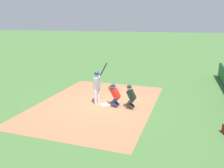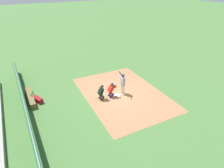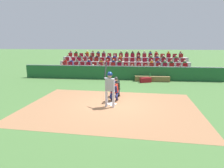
{
  "view_description": "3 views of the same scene",
  "coord_description": "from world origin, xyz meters",
  "px_view_note": "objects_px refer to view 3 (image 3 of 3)",
  "views": [
    {
      "loc": [
        -11.63,
        -3.73,
        4.49
      ],
      "look_at": [
        -0.04,
        -0.4,
        1.22
      ],
      "focal_mm": 38.08,
      "sensor_mm": 36.0,
      "label": 1
    },
    {
      "loc": [
        11.28,
        -6.8,
        8.3
      ],
      "look_at": [
        -0.1,
        -0.46,
        1.12
      ],
      "focal_mm": 29.98,
      "sensor_mm": 36.0,
      "label": 2
    },
    {
      "loc": [
        -1.12,
        9.56,
        3.25
      ],
      "look_at": [
        0.1,
        -1.05,
        0.88
      ],
      "focal_mm": 30.05,
      "sensor_mm": 36.0,
      "label": 3
    }
  ],
  "objects_px": {
    "home_plate_marker": "(112,104)",
    "dugout_bench": "(152,79)",
    "water_bottle_on_bench": "(150,75)",
    "catcher_crouching": "(114,89)",
    "equipment_duffel_bag": "(146,80)",
    "home_plate_umpire": "(116,86)",
    "batter_at_plate": "(110,85)"
  },
  "relations": [
    {
      "from": "home_plate_marker",
      "to": "dugout_bench",
      "type": "height_order",
      "value": "dugout_bench"
    },
    {
      "from": "home_plate_marker",
      "to": "dugout_bench",
      "type": "relative_size",
      "value": 0.15
    },
    {
      "from": "water_bottle_on_bench",
      "to": "home_plate_marker",
      "type": "bearing_deg",
      "value": 68.16
    },
    {
      "from": "catcher_crouching",
      "to": "equipment_duffel_bag",
      "type": "relative_size",
      "value": 1.37
    },
    {
      "from": "water_bottle_on_bench",
      "to": "equipment_duffel_bag",
      "type": "xyz_separation_m",
      "value": [
        0.37,
        0.38,
        -0.37
      ]
    },
    {
      "from": "home_plate_marker",
      "to": "home_plate_umpire",
      "type": "height_order",
      "value": "home_plate_umpire"
    },
    {
      "from": "batter_at_plate",
      "to": "catcher_crouching",
      "type": "distance_m",
      "value": 1.11
    },
    {
      "from": "home_plate_umpire",
      "to": "equipment_duffel_bag",
      "type": "relative_size",
      "value": 1.4
    },
    {
      "from": "equipment_duffel_bag",
      "to": "home_plate_umpire",
      "type": "bearing_deg",
      "value": 43.85
    },
    {
      "from": "home_plate_marker",
      "to": "batter_at_plate",
      "type": "bearing_deg",
      "value": 84.68
    },
    {
      "from": "home_plate_umpire",
      "to": "water_bottle_on_bench",
      "type": "xyz_separation_m",
      "value": [
        -2.42,
        -4.89,
        -0.13
      ]
    },
    {
      "from": "batter_at_plate",
      "to": "home_plate_umpire",
      "type": "distance_m",
      "value": 1.95
    },
    {
      "from": "batter_at_plate",
      "to": "equipment_duffel_bag",
      "type": "height_order",
      "value": "batter_at_plate"
    },
    {
      "from": "water_bottle_on_bench",
      "to": "dugout_bench",
      "type": "bearing_deg",
      "value": -160.26
    },
    {
      "from": "home_plate_umpire",
      "to": "water_bottle_on_bench",
      "type": "bearing_deg",
      "value": -116.37
    },
    {
      "from": "water_bottle_on_bench",
      "to": "equipment_duffel_bag",
      "type": "relative_size",
      "value": 0.27
    },
    {
      "from": "dugout_bench",
      "to": "equipment_duffel_bag",
      "type": "distance_m",
      "value": 0.73
    },
    {
      "from": "dugout_bench",
      "to": "water_bottle_on_bench",
      "type": "xyz_separation_m",
      "value": [
        0.2,
        0.07,
        0.34
      ]
    },
    {
      "from": "home_plate_marker",
      "to": "water_bottle_on_bench",
      "type": "bearing_deg",
      "value": -111.84
    },
    {
      "from": "catcher_crouching",
      "to": "water_bottle_on_bench",
      "type": "distance_m",
      "value": 6.27
    },
    {
      "from": "batter_at_plate",
      "to": "dugout_bench",
      "type": "relative_size",
      "value": 0.79
    },
    {
      "from": "home_plate_marker",
      "to": "catcher_crouching",
      "type": "xyz_separation_m",
      "value": [
        -0.06,
        -0.55,
        0.69
      ]
    },
    {
      "from": "home_plate_marker",
      "to": "home_plate_umpire",
      "type": "distance_m",
      "value": 1.58
    },
    {
      "from": "batter_at_plate",
      "to": "dugout_bench",
      "type": "bearing_deg",
      "value": -112.04
    },
    {
      "from": "batter_at_plate",
      "to": "catcher_crouching",
      "type": "height_order",
      "value": "batter_at_plate"
    },
    {
      "from": "home_plate_umpire",
      "to": "dugout_bench",
      "type": "bearing_deg",
      "value": -117.86
    },
    {
      "from": "water_bottle_on_bench",
      "to": "equipment_duffel_bag",
      "type": "distance_m",
      "value": 0.65
    },
    {
      "from": "batter_at_plate",
      "to": "water_bottle_on_bench",
      "type": "height_order",
      "value": "batter_at_plate"
    },
    {
      "from": "batter_at_plate",
      "to": "home_plate_marker",
      "type": "bearing_deg",
      "value": -95.32
    },
    {
      "from": "batter_at_plate",
      "to": "equipment_duffel_bag",
      "type": "bearing_deg",
      "value": -108.98
    },
    {
      "from": "batter_at_plate",
      "to": "water_bottle_on_bench",
      "type": "distance_m",
      "value": 7.27
    },
    {
      "from": "catcher_crouching",
      "to": "equipment_duffel_bag",
      "type": "bearing_deg",
      "value": -111.32
    }
  ]
}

